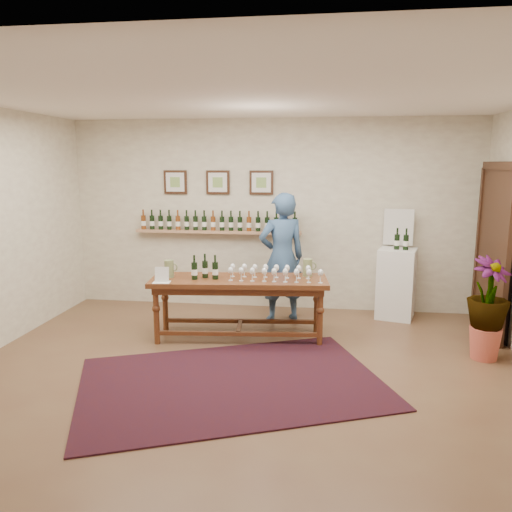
# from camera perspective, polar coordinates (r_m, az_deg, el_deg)

# --- Properties ---
(ground) EXTENTS (6.00, 6.00, 0.00)m
(ground) POSITION_cam_1_polar(r_m,az_deg,el_deg) (5.35, -1.20, -13.26)
(ground) COLOR brown
(ground) RESTS_ON ground
(room_shell) EXTENTS (6.00, 6.00, 6.00)m
(room_shell) POSITION_cam_1_polar(r_m,az_deg,el_deg) (6.90, 18.91, 1.32)
(room_shell) COLOR beige
(room_shell) RESTS_ON ground
(rug) EXTENTS (3.46, 2.92, 0.02)m
(rug) POSITION_cam_1_polar(r_m,az_deg,el_deg) (5.14, -2.80, -14.24)
(rug) COLOR #46120C
(rug) RESTS_ON ground
(tasting_table) EXTENTS (2.22, 0.90, 0.77)m
(tasting_table) POSITION_cam_1_polar(r_m,az_deg,el_deg) (6.17, -1.95, -3.60)
(tasting_table) COLOR #462211
(tasting_table) RESTS_ON ground
(table_glasses) EXTENTS (1.25, 0.30, 0.17)m
(table_glasses) POSITION_cam_1_polar(r_m,az_deg,el_deg) (6.05, 1.61, -1.91)
(table_glasses) COLOR white
(table_glasses) RESTS_ON tasting_table
(table_bottles) EXTENTS (0.32, 0.22, 0.32)m
(table_bottles) POSITION_cam_1_polar(r_m,az_deg,el_deg) (6.13, -5.86, -1.13)
(table_bottles) COLOR black
(table_bottles) RESTS_ON tasting_table
(pitcher_left) EXTENTS (0.14, 0.14, 0.21)m
(pitcher_left) POSITION_cam_1_polar(r_m,az_deg,el_deg) (6.27, -9.90, -1.44)
(pitcher_left) COLOR olive
(pitcher_left) RESTS_ON tasting_table
(pitcher_right) EXTENTS (0.15, 0.15, 0.22)m
(pitcher_right) POSITION_cam_1_polar(r_m,az_deg,el_deg) (6.28, 5.92, -1.31)
(pitcher_right) COLOR olive
(pitcher_right) RESTS_ON tasting_table
(menu_card) EXTENTS (0.22, 0.17, 0.18)m
(menu_card) POSITION_cam_1_polar(r_m,az_deg,el_deg) (6.03, -10.71, -2.10)
(menu_card) COLOR silver
(menu_card) RESTS_ON tasting_table
(display_pedestal) EXTENTS (0.60, 0.60, 0.98)m
(display_pedestal) POSITION_cam_1_polar(r_m,az_deg,el_deg) (7.30, 15.73, -3.03)
(display_pedestal) COLOR white
(display_pedestal) RESTS_ON ground
(pedestal_bottles) EXTENTS (0.30, 0.15, 0.29)m
(pedestal_bottles) POSITION_cam_1_polar(r_m,az_deg,el_deg) (7.15, 16.30, 1.86)
(pedestal_bottles) COLOR black
(pedestal_bottles) RESTS_ON display_pedestal
(info_sign) EXTENTS (0.40, 0.13, 0.57)m
(info_sign) POSITION_cam_1_polar(r_m,az_deg,el_deg) (7.36, 15.98, 3.19)
(info_sign) COLOR silver
(info_sign) RESTS_ON display_pedestal
(potted_plant) EXTENTS (0.73, 0.73, 1.00)m
(potted_plant) POSITION_cam_1_polar(r_m,az_deg,el_deg) (6.09, 24.95, -5.47)
(potted_plant) COLOR #C45441
(potted_plant) RESTS_ON ground
(person) EXTENTS (0.76, 0.64, 1.78)m
(person) POSITION_cam_1_polar(r_m,az_deg,el_deg) (6.84, 2.97, -0.18)
(person) COLOR #335078
(person) RESTS_ON ground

